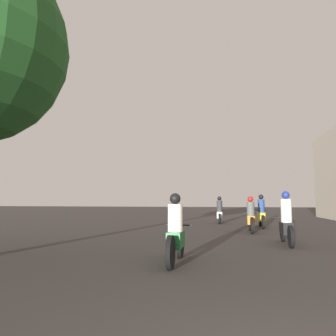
% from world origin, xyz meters
% --- Properties ---
extents(motorcycle_green, '(0.60, 2.02, 1.51)m').
position_xyz_m(motorcycle_green, '(-2.08, 5.26, 0.61)').
color(motorcycle_green, black).
rests_on(motorcycle_green, ground_plane).
extents(motorcycle_black, '(0.60, 2.10, 1.63)m').
position_xyz_m(motorcycle_black, '(0.80, 8.79, 0.65)').
color(motorcycle_black, black).
rests_on(motorcycle_black, ground_plane).
extents(motorcycle_orange, '(0.60, 2.05, 1.51)m').
position_xyz_m(motorcycle_orange, '(-0.03, 12.52, 0.61)').
color(motorcycle_orange, black).
rests_on(motorcycle_orange, ground_plane).
extents(motorcycle_yellow, '(0.60, 2.12, 1.62)m').
position_xyz_m(motorcycle_yellow, '(0.62, 14.91, 0.65)').
color(motorcycle_yellow, black).
rests_on(motorcycle_yellow, ground_plane).
extents(motorcycle_white, '(0.60, 1.95, 1.56)m').
position_xyz_m(motorcycle_white, '(-1.48, 17.64, 0.63)').
color(motorcycle_white, black).
rests_on(motorcycle_white, ground_plane).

